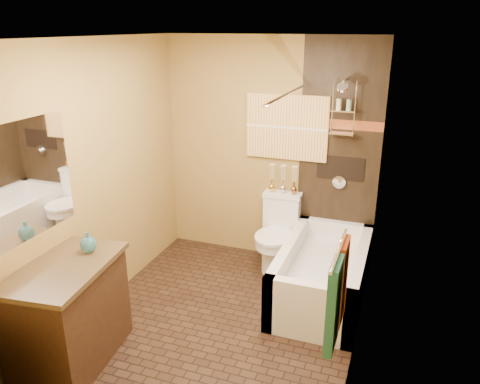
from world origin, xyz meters
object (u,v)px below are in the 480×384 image
at_px(toilet, 277,233).
at_px(vanity, 70,314).
at_px(sunset_painting, 287,127).
at_px(bathtub, 322,278).

bearing_deg(toilet, vanity, -120.71).
xyz_separation_m(toilet, vanity, (-1.12, -2.06, 0.02)).
bearing_deg(sunset_painting, bathtub, -50.39).
bearing_deg(toilet, bathtub, -39.18).
bearing_deg(vanity, toilet, 54.68).
height_order(bathtub, toilet, toilet).
distance_m(toilet, vanity, 2.35).
bearing_deg(bathtub, vanity, -137.04).
distance_m(sunset_painting, vanity, 2.82).
relative_size(sunset_painting, bathtub, 0.60).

